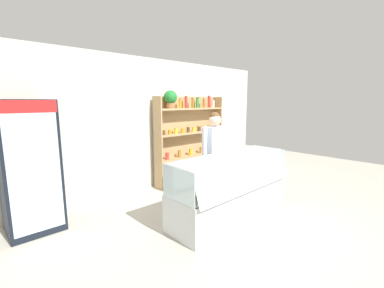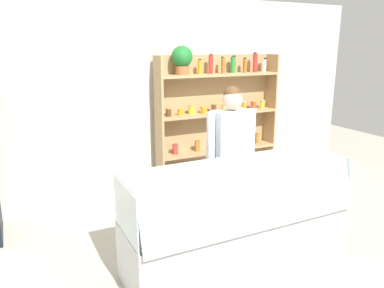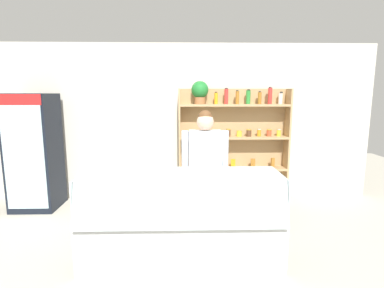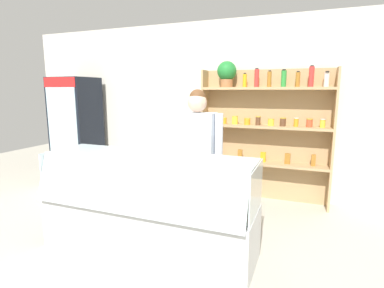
{
  "view_description": "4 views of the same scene",
  "coord_description": "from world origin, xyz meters",
  "px_view_note": "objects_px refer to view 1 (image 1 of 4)",
  "views": [
    {
      "loc": [
        -3.02,
        -2.38,
        1.83
      ],
      "look_at": [
        -0.07,
        0.78,
        1.11
      ],
      "focal_mm": 24.0,
      "sensor_mm": 36.0,
      "label": 1
    },
    {
      "loc": [
        -1.75,
        -2.66,
        2.05
      ],
      "look_at": [
        -0.06,
        0.74,
        1.05
      ],
      "focal_mm": 35.0,
      "sensor_mm": 36.0,
      "label": 2
    },
    {
      "loc": [
        0.1,
        -3.09,
        1.85
      ],
      "look_at": [
        0.2,
        0.61,
        1.23
      ],
      "focal_mm": 28.0,
      "sensor_mm": 36.0,
      "label": 3
    },
    {
      "loc": [
        1.53,
        -2.48,
        1.64
      ],
      "look_at": [
        0.31,
        0.63,
        1.04
      ],
      "focal_mm": 28.0,
      "sensor_mm": 36.0,
      "label": 4
    }
  ],
  "objects_px": {
    "shelving_unit": "(187,131)",
    "shop_clerk": "(215,150)",
    "deli_display_case": "(230,198)",
    "drinks_fridge": "(29,167)"
  },
  "relations": [
    {
      "from": "drinks_fridge",
      "to": "shelving_unit",
      "type": "distance_m",
      "value": 3.2
    },
    {
      "from": "deli_display_case",
      "to": "shop_clerk",
      "type": "distance_m",
      "value": 0.95
    },
    {
      "from": "drinks_fridge",
      "to": "deli_display_case",
      "type": "xyz_separation_m",
      "value": [
        2.38,
        -1.66,
        -0.62
      ]
    },
    {
      "from": "shop_clerk",
      "to": "shelving_unit",
      "type": "bearing_deg",
      "value": 68.82
    },
    {
      "from": "drinks_fridge",
      "to": "shop_clerk",
      "type": "distance_m",
      "value": 2.87
    },
    {
      "from": "drinks_fridge",
      "to": "shop_clerk",
      "type": "relative_size",
      "value": 1.13
    },
    {
      "from": "drinks_fridge",
      "to": "shelving_unit",
      "type": "bearing_deg",
      "value": 4.69
    },
    {
      "from": "shop_clerk",
      "to": "drinks_fridge",
      "type": "bearing_deg",
      "value": 158.69
    },
    {
      "from": "shelving_unit",
      "to": "shop_clerk",
      "type": "height_order",
      "value": "shelving_unit"
    },
    {
      "from": "shelving_unit",
      "to": "shop_clerk",
      "type": "relative_size",
      "value": 1.25
    }
  ]
}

